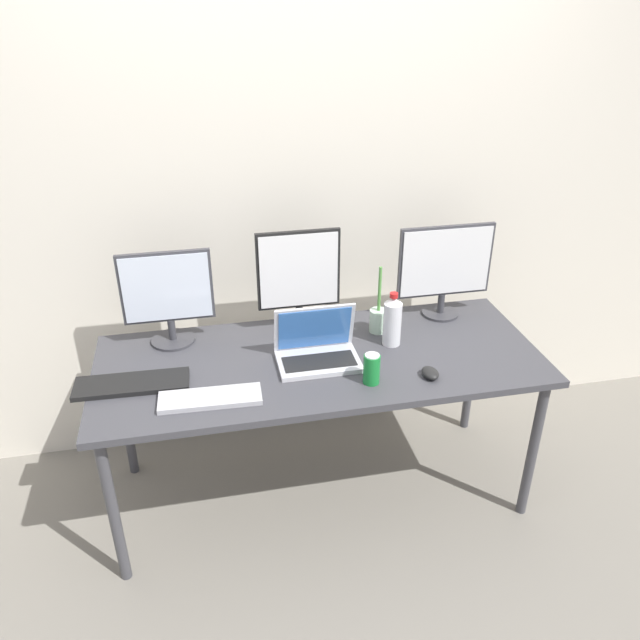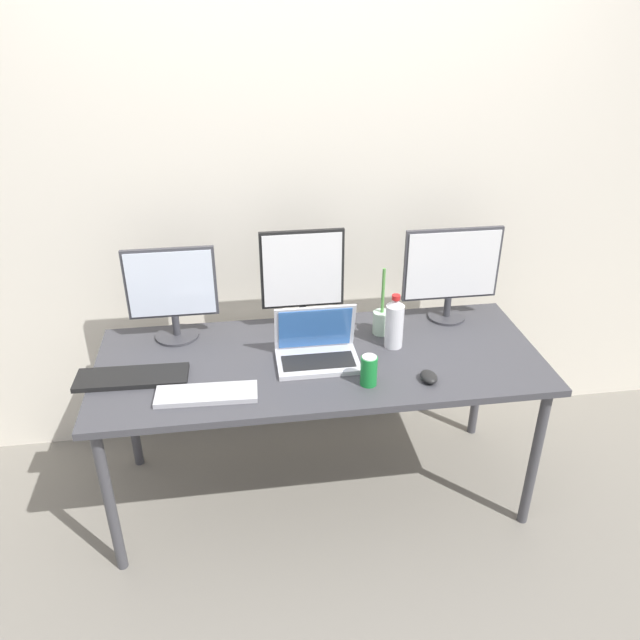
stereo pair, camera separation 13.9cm
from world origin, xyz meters
The scene contains 13 objects.
ground_plane centered at (0.00, 0.00, 0.00)m, with size 16.00×16.00×0.00m, color gray.
wall_back centered at (0.00, 0.59, 1.30)m, with size 7.00×0.08×2.60m, color silver.
work_desk centered at (0.00, 0.00, 0.68)m, with size 1.86×0.76×0.74m.
monitor_left centered at (-0.60, 0.27, 0.97)m, with size 0.39×0.19×0.42m.
monitor_center centered at (-0.04, 0.27, 0.99)m, with size 0.37×0.18×0.47m.
monitor_right centered at (0.64, 0.26, 0.99)m, with size 0.44×0.17×0.44m.
laptop_silver centered at (-0.02, -0.01, 0.79)m, with size 0.34×0.22×0.23m.
keyboard_main centered at (-0.47, -0.21, 0.75)m, with size 0.39×0.13×0.02m, color #B2B2B7.
keyboard_aux centered at (-0.76, -0.06, 0.75)m, with size 0.44×0.15×0.02m, color black.
mouse_by_keyboard centered at (0.40, -0.23, 0.76)m, with size 0.06×0.09×0.04m, color black.
water_bottle centered at (0.33, 0.05, 0.85)m, with size 0.08×0.08×0.24m.
soda_can_near_keyboard centered at (0.16, -0.22, 0.80)m, with size 0.07×0.07×0.13m.
bamboo_vase centered at (0.30, 0.17, 0.80)m, with size 0.08×0.08×0.31m.
Camera 1 is at (-0.46, -2.18, 2.12)m, focal length 35.00 mm.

